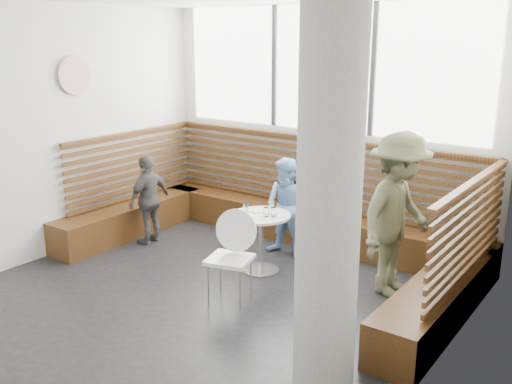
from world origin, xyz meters
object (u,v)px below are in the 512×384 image
Objects in this scene: cafe_table at (261,231)px; child_left at (149,199)px; concrete_column at (329,199)px; cafe_chair at (234,249)px; adult_man at (397,215)px; child_back at (288,208)px.

cafe_table is 1.85m from child_left.
concrete_column is 3.25× the size of cafe_chair.
cafe_chair is at bearing 138.39° from adult_man.
cafe_chair is 2.17m from child_left.
child_left is at bearing 145.00° from cafe_chair.
cafe_table is at bearing 88.73° from cafe_chair.
cafe_chair is at bearing -75.46° from cafe_table.
adult_man is at bearing 96.79° from concrete_column.
cafe_chair is 0.79× the size of child_left.
adult_man is at bearing 94.18° from child_left.
child_back is (-0.02, 0.62, 0.13)m from cafe_table.
concrete_column is 4.37× the size of cafe_table.
cafe_table is 0.40× the size of adult_man.
adult_man reaches higher than child_back.
concrete_column is 2.63m from cafe_table.
concrete_column reaches higher than child_left.
adult_man reaches higher than cafe_table.
cafe_chair is (0.20, -0.78, 0.06)m from cafe_table.
concrete_column is at bearing -43.42° from cafe_chair.
adult_man reaches higher than child_left.
concrete_column is at bearing -51.92° from child_back.
child_back is (-1.57, 0.22, -0.26)m from adult_man.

